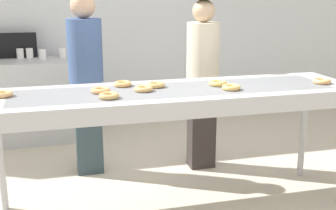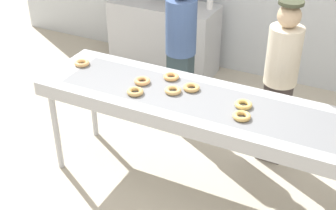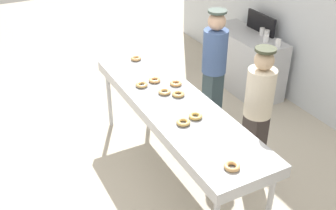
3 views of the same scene
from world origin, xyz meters
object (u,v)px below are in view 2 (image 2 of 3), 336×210
Objects in this scene: paper_cup_2 at (210,4)px; glazed_donut_6 at (82,63)px; glazed_donut_2 at (191,88)px; glazed_donut_3 at (171,77)px; prep_counter at (164,37)px; glazed_donut_5 at (243,105)px; worker_assistant at (181,46)px; fryer_conveyor at (199,106)px; worker_baker at (280,78)px; paper_cup_3 at (192,3)px; glazed_donut_7 at (135,92)px; glazed_donut_1 at (242,116)px; glazed_donut_4 at (173,90)px; glazed_donut_0 at (142,81)px.

glazed_donut_6 is at bearing -103.12° from paper_cup_2.
glazed_donut_2 is 1.00× the size of glazed_donut_3.
glazed_donut_6 is 0.10× the size of prep_counter.
worker_assistant is (-0.95, 0.85, -0.03)m from glazed_donut_5.
worker_assistant is at bearing 123.16° from fryer_conveyor.
worker_assistant is at bearing 51.93° from glazed_donut_6.
worker_baker is at bearing 46.87° from glazed_donut_2.
glazed_donut_6 is at bearing -97.20° from paper_cup_3.
glazed_donut_2 is 0.10× the size of prep_counter.
glazed_donut_6 is (-1.10, -0.03, 0.00)m from glazed_donut_2.
glazed_donut_5 is 0.72m from worker_baker.
glazed_donut_2 is 1.00× the size of glazed_donut_7.
fryer_conveyor is 1.66× the size of worker_assistant.
glazed_donut_7 is 0.08× the size of worker_assistant.
glazed_donut_1 is 0.88m from worker_baker.
worker_baker reaches higher than paper_cup_3.
worker_assistant reaches higher than glazed_donut_4.
paper_cup_2 is at bearing -86.71° from worker_assistant.
glazed_donut_6 is at bearing 37.58° from worker_baker.
glazed_donut_0 is 2.08m from paper_cup_2.
paper_cup_2 is (-0.39, 1.89, 0.00)m from glazed_donut_3.
glazed_donut_6 is 0.75m from glazed_donut_7.
glazed_donut_2 is 0.09× the size of worker_baker.
paper_cup_3 reaches higher than glazed_donut_2.
glazed_donut_1 and glazed_donut_6 have the same top height.
glazed_donut_6 is at bearing 175.55° from glazed_donut_4.
glazed_donut_4 is 0.08× the size of worker_assistant.
glazed_donut_7 is 2.39m from prep_counter.
glazed_donut_0 is 0.08× the size of worker_assistant.
fryer_conveyor is 20.06× the size of glazed_donut_1.
glazed_donut_5 and glazed_donut_6 have the same top height.
worker_baker is 14.35× the size of paper_cup_2.
worker_assistant reaches higher than glazed_donut_6.
glazed_donut_1 and glazed_donut_7 have the same top height.
paper_cup_2 reaches higher than glazed_donut_3.
glazed_donut_1 is at bearing 129.53° from worker_assistant.
paper_cup_3 is at bearing -170.05° from paper_cup_2.
glazed_donut_3 is (-0.36, 0.21, 0.09)m from fryer_conveyor.
glazed_donut_3 is 1.23× the size of paper_cup_2.
glazed_donut_7 is at bearing 89.22° from worker_assistant.
worker_assistant is (-1.07, 0.14, 0.05)m from worker_baker.
glazed_donut_3 is (-0.24, 0.10, 0.00)m from glazed_donut_2.
fryer_conveyor is at bearing -56.33° from prep_counter.
glazed_donut_6 is at bearing 172.92° from glazed_donut_1.
glazed_donut_6 is at bearing 161.30° from glazed_donut_7.
fryer_conveyor is at bearing -1.18° from glazed_donut_4.
glazed_donut_3 is at bearing -71.65° from paper_cup_3.
glazed_donut_3 is at bearing 167.08° from glazed_donut_5.
glazed_donut_4 is 2.16m from paper_cup_2.
glazed_donut_7 reaches higher than fryer_conveyor.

